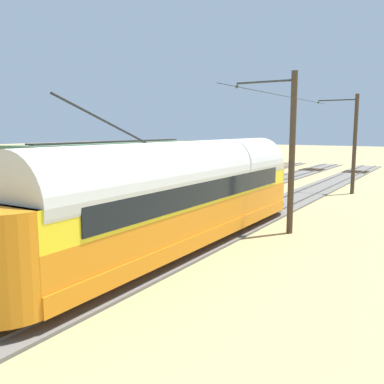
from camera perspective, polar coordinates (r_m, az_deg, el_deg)
name	(u,v)px	position (r m, az deg, el deg)	size (l,w,h in m)	color
ground_plane	(122,211)	(25.11, -9.46, -2.60)	(220.00, 220.00, 0.00)	tan
track_streetcar_siding	(237,224)	(21.41, 6.06, -4.31)	(2.80, 80.00, 0.18)	#666059
track_adjacent_siding	(158,214)	(23.85, -4.55, -2.97)	(2.80, 80.00, 0.18)	#666059
track_third_siding	(95,206)	(26.96, -12.93, -1.83)	(2.80, 80.00, 0.18)	#666059
track_outer_siding	(43,199)	(30.53, -19.46, -0.91)	(2.80, 80.00, 0.18)	#666059
vintage_streetcar	(184,193)	(16.76, -1.11, -0.12)	(2.65, 18.39, 5.55)	orange
boxcar_adjacent	(116,169)	(28.15, -10.15, 3.02)	(2.96, 14.71, 3.85)	#4C6B4C
catenary_pole_foreground	(354,142)	(33.48, 20.96, 6.29)	(3.02, 0.28, 7.32)	#423323
catenary_pole_mid_near	(290,150)	(19.68, 13.12, 5.51)	(3.02, 0.28, 7.32)	#423323
overhead_wire_run	(292,97)	(27.91, 13.37, 12.37)	(2.81, 18.24, 0.18)	black
spare_tie_stack	(67,183)	(36.96, -16.46, 1.11)	(2.40, 2.40, 0.54)	#382819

